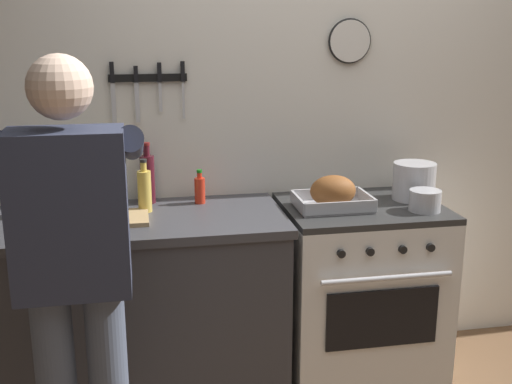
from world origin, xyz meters
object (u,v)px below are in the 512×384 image
Objects in this scene: roasting_pan at (333,194)px; saucepan at (425,200)px; bottle_dish_soap at (41,194)px; bottle_hot_sauce at (200,190)px; bottle_cooking_oil at (144,190)px; bottle_wine_red at (148,178)px; stock_pot at (414,181)px; person_cook at (74,264)px; cutting_board at (107,219)px; bottle_olive_oil at (74,190)px; stove at (359,291)px.

roasting_pan is 0.43m from saucepan.
bottle_dish_soap reaches higher than saucepan.
bottle_hot_sauce is 0.28m from bottle_cooking_oil.
bottle_dish_soap is (-0.73, -0.05, 0.03)m from bottle_hot_sauce.
bottle_dish_soap is (-1.75, 0.27, 0.05)m from saucepan.
stock_pot is at bearing -7.94° from bottle_wine_red.
bottle_wine_red reaches higher than bottle_dish_soap.
bottle_wine_red is at bearing 82.86° from bottle_cooking_oil.
person_cook is 0.81m from bottle_cooking_oil.
bottle_cooking_oil is (0.17, 0.12, 0.09)m from cutting_board.
cutting_board is at bearing -144.42° from bottle_cooking_oil.
bottle_olive_oil is (-0.31, 0.01, 0.01)m from bottle_cooking_oil.
cutting_board is 0.49m from bottle_hot_sauce.
cutting_board is (-1.45, 0.11, -0.04)m from saucepan.
bottle_olive_oil reaches higher than bottle_hot_sauce.
cutting_board is (0.09, 0.64, -0.04)m from person_cook.
person_cook is 1.01m from bottle_hot_sauce.
roasting_pan is 0.88m from bottle_cooking_oil.
person_cook reaches higher than bottle_hot_sauce.
bottle_dish_soap is (-0.30, 0.16, 0.09)m from cutting_board.
bottle_olive_oil is (-0.06, 0.77, 0.06)m from person_cook.
saucepan is (1.54, 0.53, -0.00)m from person_cook.
bottle_hot_sauce is at bearing 166.83° from stove.
saucepan is 0.49× the size of bottle_wine_red.
stock_pot is at bearing -1.34° from bottle_olive_oil.
stock_pot is 0.76× the size of bottle_olive_oil.
bottle_cooking_oil is at bearing 35.58° from cutting_board.
stove is 0.54m from roasting_pan.
person_cook is (-1.29, -0.68, 0.50)m from stove.
bottle_dish_soap reaches higher than roasting_pan.
stove is at bearing 1.69° from cutting_board.
bottle_dish_soap is 0.16m from bottle_olive_oil.
stove is 1.60m from bottle_dish_soap.
bottle_wine_red reaches higher than bottle_hot_sauce.
person_cook is 0.65m from cutting_board.
roasting_pan is 2.11× the size of bottle_hot_sauce.
cutting_board is 0.35m from bottle_dish_soap.
bottle_wine_red is 0.36m from bottle_olive_oil.
bottle_dish_soap is (-1.34, 0.16, 0.03)m from roasting_pan.
cutting_board is 1.54× the size of bottle_dish_soap.
stove is at bearing -74.78° from person_cook.
bottle_wine_red is at bearing 167.01° from stove.
bottle_wine_red is (-1.27, 0.38, 0.08)m from saucepan.
roasting_pan is at bearing -5.91° from bottle_olive_oil.
bottle_dish_soap is at bearing -175.80° from bottle_hot_sauce.
bottle_dish_soap reaches higher than stock_pot.
cutting_board is (-1.04, -0.00, -0.06)m from roasting_pan.
bottle_hot_sauce is at bearing 26.42° from cutting_board.
bottle_dish_soap is at bearing 175.18° from stove.
stock_pot reaches higher than saucepan.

